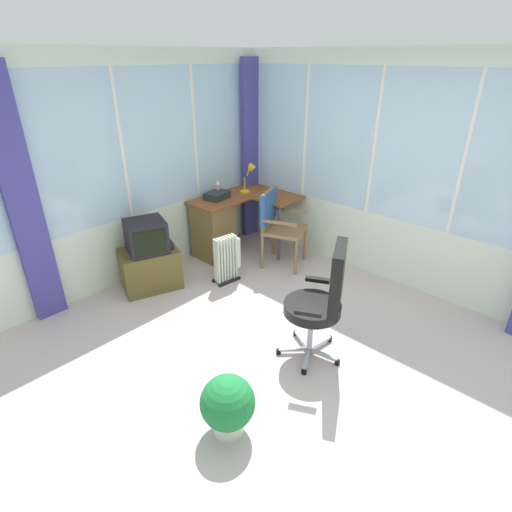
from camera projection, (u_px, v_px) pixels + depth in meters
The scene contains 15 objects.
ground at pixel (290, 367), 3.57m from camera, with size 5.01×5.77×0.06m, color beige.
north_window_panel at pixel (125, 174), 4.46m from camera, with size 4.01×0.07×2.54m.
east_window_panel at pixel (413, 178), 4.32m from camera, with size 0.07×4.77×2.54m.
curtain_north_left at pixel (23, 204), 3.72m from camera, with size 0.29×0.07×2.44m, color #454195.
curtain_corner at pixel (251, 153), 5.65m from camera, with size 0.29×0.07×2.44m, color #454195.
desk at pixel (218, 227), 5.31m from camera, with size 1.25×1.01×0.77m.
desk_lamp at pixel (251, 173), 5.40m from camera, with size 0.22×0.19×0.40m.
tv_remote at pixel (271, 195), 5.34m from camera, with size 0.04×0.15×0.02m, color black.
spray_bottle at pixel (218, 188), 5.31m from camera, with size 0.06×0.06×0.22m.
paper_tray at pixel (217, 195), 5.23m from camera, with size 0.30×0.23×0.09m, color #222C29.
wooden_armchair at pixel (275, 218), 5.04m from camera, with size 0.63×0.63×0.98m.
office_chair at pixel (323, 297), 3.40m from camera, with size 0.62×0.58×1.10m.
tv_on_stand at pixel (149, 259), 4.59m from camera, with size 0.75×0.63×0.83m.
space_heater at pixel (228, 259), 4.77m from camera, with size 0.36×0.21×0.58m.
potted_plant at pixel (228, 404), 2.82m from camera, with size 0.39×0.39×0.48m.
Camera 1 is at (-2.21, -1.66, 2.46)m, focal length 28.15 mm.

